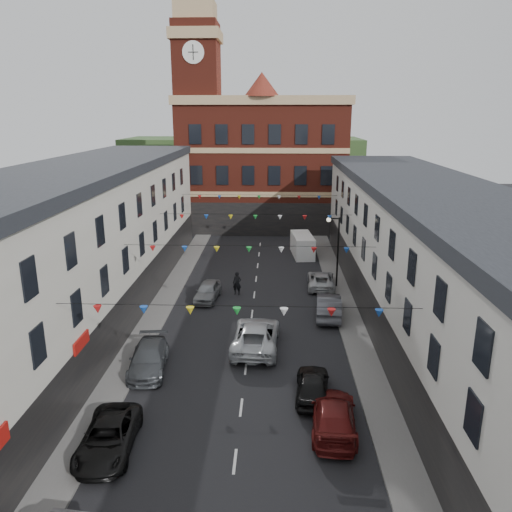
# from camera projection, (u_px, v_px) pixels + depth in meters

# --- Properties ---
(ground) EXTENTS (160.00, 160.00, 0.00)m
(ground) POSITION_uv_depth(u_px,v_px,m) (246.00, 368.00, 28.60)
(ground) COLOR black
(ground) RESTS_ON ground
(pavement_left) EXTENTS (1.80, 64.00, 0.15)m
(pavement_left) POSITION_uv_depth(u_px,v_px,m) (136.00, 349.00, 30.75)
(pavement_left) COLOR #605E5B
(pavement_left) RESTS_ON ground
(pavement_right) EXTENTS (1.80, 64.00, 0.15)m
(pavement_right) POSITION_uv_depth(u_px,v_px,m) (361.00, 353.00, 30.25)
(pavement_right) COLOR #605E5B
(pavement_right) RESTS_ON ground
(terrace_left) EXTENTS (8.40, 56.00, 10.70)m
(terrace_left) POSITION_uv_depth(u_px,v_px,m) (41.00, 272.00, 28.51)
(terrace_left) COLOR beige
(terrace_left) RESTS_ON ground
(terrace_right) EXTENTS (8.40, 56.00, 9.70)m
(terrace_right) POSITION_uv_depth(u_px,v_px,m) (457.00, 285.00, 27.80)
(terrace_right) COLOR #BBB8AF
(terrace_right) RESTS_ON ground
(civic_building) EXTENTS (20.60, 13.30, 18.50)m
(civic_building) POSITION_uv_depth(u_px,v_px,m) (263.00, 162.00, 62.81)
(civic_building) COLOR maroon
(civic_building) RESTS_ON ground
(clock_tower) EXTENTS (5.60, 5.60, 30.00)m
(clock_tower) POSITION_uv_depth(u_px,v_px,m) (198.00, 106.00, 58.38)
(clock_tower) COLOR maroon
(clock_tower) RESTS_ON ground
(distant_hill) EXTENTS (40.00, 14.00, 10.00)m
(distant_hill) POSITION_uv_depth(u_px,v_px,m) (243.00, 167.00, 86.93)
(distant_hill) COLOR #2A4B23
(distant_hill) RESTS_ON ground
(street_lamp) EXTENTS (1.10, 0.36, 6.00)m
(street_lamp) POSITION_uv_depth(u_px,v_px,m) (335.00, 243.00, 40.74)
(street_lamp) COLOR black
(street_lamp) RESTS_ON ground
(car_left_c) EXTENTS (2.45, 4.86, 1.32)m
(car_left_c) POSITION_uv_depth(u_px,v_px,m) (108.00, 437.00, 21.44)
(car_left_c) COLOR black
(car_left_c) RESTS_ON ground
(car_left_d) EXTENTS (2.44, 5.02, 1.41)m
(car_left_d) POSITION_uv_depth(u_px,v_px,m) (149.00, 358.00, 28.24)
(car_left_d) COLOR #464A4E
(car_left_d) RESTS_ON ground
(car_left_e) EXTENTS (2.05, 4.26, 1.40)m
(car_left_e) POSITION_uv_depth(u_px,v_px,m) (208.00, 291.00, 38.94)
(car_left_e) COLOR gray
(car_left_e) RESTS_ON ground
(car_right_c) EXTENTS (2.39, 5.12, 1.45)m
(car_right_c) POSITION_uv_depth(u_px,v_px,m) (334.00, 416.00, 22.85)
(car_right_c) COLOR #591311
(car_right_c) RESTS_ON ground
(car_right_d) EXTENTS (2.00, 4.30, 1.43)m
(car_right_d) POSITION_uv_depth(u_px,v_px,m) (313.00, 385.00, 25.47)
(car_right_d) COLOR black
(car_right_d) RESTS_ON ground
(car_right_e) EXTENTS (2.10, 5.00, 1.61)m
(car_right_e) POSITION_uv_depth(u_px,v_px,m) (329.00, 306.00, 35.66)
(car_right_e) COLOR #4F5057
(car_right_e) RESTS_ON ground
(car_right_f) EXTENTS (2.40, 4.81, 1.31)m
(car_right_f) POSITION_uv_depth(u_px,v_px,m) (321.00, 280.00, 41.69)
(car_right_f) COLOR #BBBDC0
(car_right_f) RESTS_ON ground
(moving_car) EXTENTS (3.03, 6.07, 1.65)m
(moving_car) POSITION_uv_depth(u_px,v_px,m) (256.00, 335.00, 30.87)
(moving_car) COLOR silver
(moving_car) RESTS_ON ground
(white_van) EXTENTS (2.35, 5.08, 2.18)m
(white_van) POSITION_uv_depth(u_px,v_px,m) (302.00, 245.00, 50.97)
(white_van) COLOR white
(white_van) RESTS_ON ground
(pedestrian) EXTENTS (0.75, 0.55, 1.89)m
(pedestrian) POSITION_uv_depth(u_px,v_px,m) (237.00, 283.00, 39.97)
(pedestrian) COLOR black
(pedestrian) RESTS_ON ground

